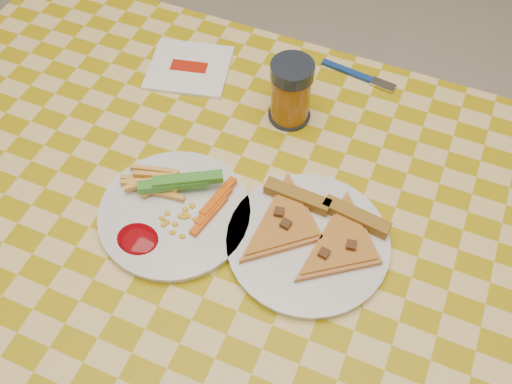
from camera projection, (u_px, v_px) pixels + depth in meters
The scene contains 8 objects.
table at pixel (236, 260), 0.90m from camera, with size 1.28×0.88×0.76m.
plate_left at pixel (175, 214), 0.85m from camera, with size 0.22×0.22×0.01m, color silver.
plate_right at pixel (308, 243), 0.82m from camera, with size 0.23×0.23×0.01m, color silver.
fries_veggies at pixel (173, 198), 0.85m from camera, with size 0.19×0.17×0.04m.
pizza_slices at pixel (314, 230), 0.82m from camera, with size 0.23×0.21×0.02m.
drink_glass at pixel (291, 92), 0.92m from camera, with size 0.07×0.07×0.12m.
napkin at pixel (189, 68), 1.03m from camera, with size 0.17×0.16×0.01m.
fork at pixel (359, 75), 1.02m from camera, with size 0.14×0.03×0.01m.
Camera 1 is at (0.19, -0.38, 1.48)m, focal length 40.00 mm.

